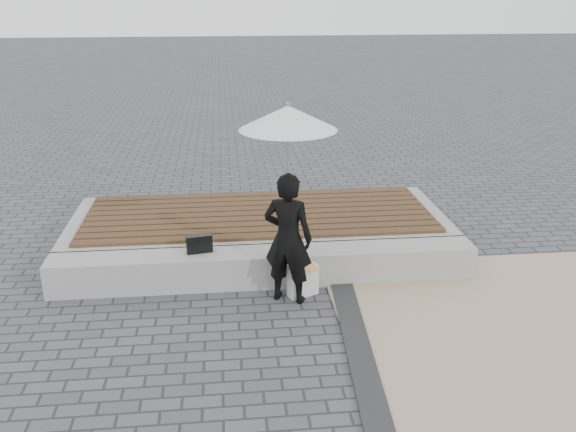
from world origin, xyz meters
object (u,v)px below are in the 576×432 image
Objects in this scene: seating_ledge at (265,266)px; woman at (288,238)px; parasol at (288,118)px; canvas_tote at (303,281)px; handbag at (199,244)px.

woman reaches higher than seating_ledge.
canvas_tote is (0.18, 0.08, -1.88)m from parasol.
parasol reaches higher than canvas_tote.
parasol is 1.91m from handbag.
parasol reaches higher than woman.
seating_ledge is 1.93m from parasol.
handbag is at bearing 176.53° from seating_ledge.
canvas_tote is at bearing 24.81° from parasol.
parasol is 4.30× the size of handbag.
parasol reaches higher than seating_ledge.
parasol reaches higher than handbag.
woman is at bearing -38.04° from handbag.
parasol is (0.22, -0.46, 1.86)m from seating_ledge.
parasol is 3.59× the size of canvas_tote.
seating_ledge is 3.88× the size of parasol.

